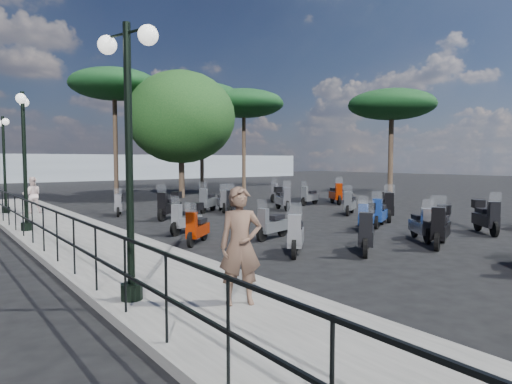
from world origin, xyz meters
TOP-DOWN VIEW (x-y plane):
  - ground at (0.00, 0.00)m, footprint 120.00×120.00m
  - sidewalk at (-6.50, 3.00)m, footprint 3.00×30.00m
  - railing at (-7.80, 2.80)m, footprint 0.04×26.04m
  - lamp_post_0 at (-7.51, -4.21)m, footprint 0.59×1.22m
  - lamp_post_1 at (-7.53, 4.59)m, footprint 0.54×1.24m
  - lamp_post_2 at (-7.33, 10.42)m, footprint 0.37×1.18m
  - woman at (-6.24, -5.39)m, footprint 0.77×0.66m
  - pedestrian_far at (-6.47, 9.59)m, footprint 0.79×0.64m
  - scooter_1 at (-1.17, -3.55)m, footprint 1.43×1.18m
  - scooter_2 at (-3.98, 0.09)m, footprint 1.19×1.08m
  - scooter_3 at (-1.81, -0.53)m, footprint 1.49×0.68m
  - scooter_4 at (-3.32, 1.95)m, footprint 1.46×0.86m
  - scooter_5 at (-3.43, 7.90)m, footprint 0.78×1.39m
  - scooter_7 at (-2.68, -2.60)m, footprint 1.26×1.27m
  - scooter_8 at (1.15, -4.15)m, footprint 1.68×0.99m
  - scooter_9 at (-2.26, 5.46)m, footprint 1.50×1.23m
  - scooter_10 at (0.88, 5.55)m, footprint 1.39×1.15m
  - scooter_12 at (1.54, -3.30)m, footprint 1.05×1.31m
  - scooter_13 at (2.77, -0.82)m, footprint 1.49×0.95m
  - scooter_14 at (1.82, -1.09)m, footprint 1.41×0.77m
  - scooter_15 at (0.20, 6.69)m, footprint 1.42×1.20m
  - scooter_16 at (0.86, 6.51)m, footprint 0.85×1.52m
  - scooter_20 at (4.67, 2.27)m, footprint 1.43×1.00m
  - scooter_21 at (3.53, 5.45)m, footprint 0.85×1.69m
  - scooter_22 at (6.12, 8.83)m, footprint 1.67×0.71m
  - scooter_25 at (4.34, -3.74)m, footprint 1.25×1.41m
  - scooter_26 at (4.40, 0.10)m, footprint 1.45×1.35m
  - scooter_27 at (7.69, 6.00)m, footprint 1.07×1.63m
  - scooter_28 at (6.16, 6.43)m, footprint 1.55×0.70m
  - broadleaf_tree at (2.97, 14.65)m, footprint 6.70×6.70m
  - pine_0 at (6.48, 18.27)m, footprint 5.67×5.67m
  - pine_1 at (9.16, 16.74)m, footprint 5.87×5.87m
  - pine_2 at (0.01, 18.04)m, footprint 5.64×5.64m
  - pine_3 at (11.67, 5.55)m, footprint 4.95×4.95m
  - distant_hills at (0.00, 45.00)m, footprint 70.00×8.00m

SIDE VIEW (x-z plane):
  - ground at x=0.00m, z-range 0.00..0.00m
  - sidewalk at x=-6.50m, z-range 0.00..0.15m
  - scooter_2 at x=-3.98m, z-range -0.18..1.02m
  - scooter_3 at x=-1.81m, z-range -0.19..1.03m
  - scooter_12 at x=1.54m, z-range -0.19..1.07m
  - scooter_28 at x=6.16m, z-range -0.19..1.07m
  - scooter_5 at x=-3.43m, z-range -0.15..1.03m
  - scooter_14 at x=1.82m, z-range -0.15..1.04m
  - scooter_16 at x=0.86m, z-range -0.20..1.10m
  - scooter_20 at x=4.67m, z-range -0.20..1.10m
  - scooter_13 at x=2.77m, z-range -0.20..1.12m
  - scooter_7 at x=-2.68m, z-range -0.21..1.14m
  - scooter_10 at x=0.88m, z-range -0.21..1.14m
  - scooter_4 at x=-3.32m, z-range -0.15..1.09m
  - scooter_22 at x=6.12m, z-range -0.21..1.15m
  - scooter_1 at x=-1.17m, z-range -0.21..1.18m
  - scooter_15 at x=0.20m, z-range -0.21..1.18m
  - scooter_27 at x=7.69m, z-range -0.22..1.23m
  - scooter_25 at x=4.34m, z-range -0.17..1.20m
  - scooter_21 at x=3.53m, z-range -0.17..1.23m
  - scooter_9 at x=-2.26m, z-range -0.17..1.24m
  - scooter_8 at x=1.15m, z-range -0.18..1.26m
  - scooter_26 at x=4.40m, z-range -0.18..1.26m
  - railing at x=-7.80m, z-range 0.35..1.45m
  - pedestrian_far at x=-6.47m, z-range 0.15..1.66m
  - woman at x=-6.24m, z-range 0.15..1.94m
  - distant_hills at x=0.00m, z-range 0.00..3.00m
  - lamp_post_2 at x=-7.33m, z-range 0.43..4.43m
  - lamp_post_0 at x=-7.51m, z-range 0.45..4.73m
  - lamp_post_1 at x=-7.53m, z-range 0.45..4.75m
  - broadleaf_tree at x=2.97m, z-range 1.07..8.92m
  - pine_3 at x=11.67m, z-range 2.30..8.67m
  - pine_1 at x=9.16m, z-range 2.71..10.23m
  - pine_0 at x=6.48m, z-range 2.94..10.88m
  - pine_2 at x=0.01m, z-range 3.06..11.22m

